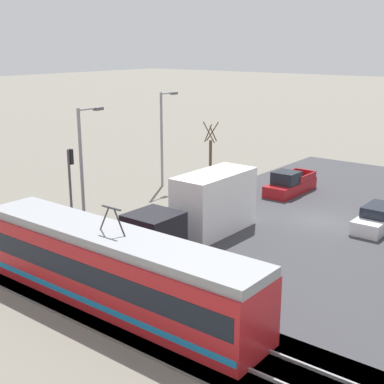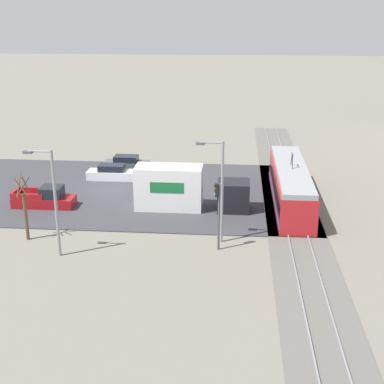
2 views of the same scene
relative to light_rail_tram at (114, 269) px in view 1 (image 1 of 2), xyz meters
The scene contains 11 objects.
ground_plane 16.36m from the light_rail_tram, 97.71° to the right, with size 320.00×320.00×0.00m, color slate.
road_surface 16.36m from the light_rail_tram, 97.71° to the right, with size 19.31×36.53×0.08m.
rail_bed 2.72m from the light_rail_tram, behind, with size 58.10×4.40×0.22m.
light_rail_tram is the anchor object (origin of this frame).
box_truck 9.21m from the light_rail_tram, 76.94° to the right, with size 2.49×9.53×3.64m.
pickup_truck 21.04m from the light_rail_tram, 82.86° to the right, with size 1.90×5.21×1.77m.
sedan_car_1 17.90m from the light_rail_tram, 108.07° to the right, with size 1.72×4.77×1.47m.
traffic_light_pole 11.60m from the light_rail_tram, 30.71° to the right, with size 0.28×0.47×4.87m.
street_tree 21.92m from the light_rail_tram, 64.70° to the right, with size 1.20×0.99×5.07m.
street_lamp_near_crossing 10.71m from the light_rail_tram, 34.46° to the right, with size 0.36×1.95×7.49m.
street_lamp_mid_block 20.73m from the light_rail_tram, 54.93° to the right, with size 0.36×1.95×7.48m.
Camera 1 is at (-13.69, 30.84, 11.08)m, focal length 50.00 mm.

